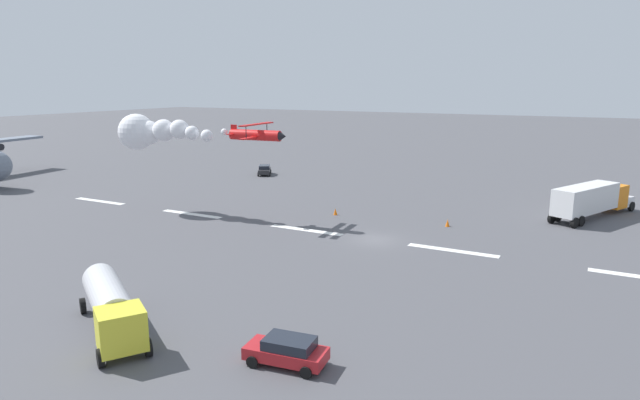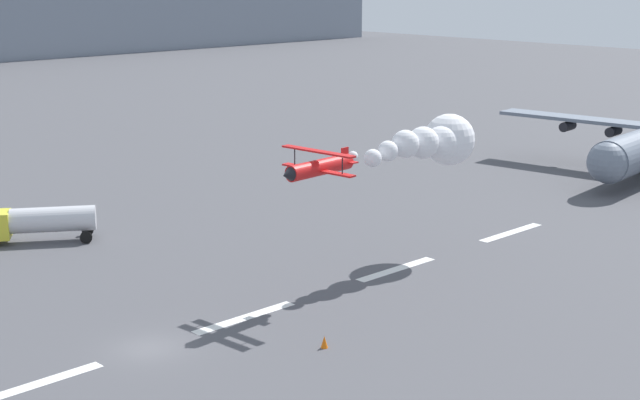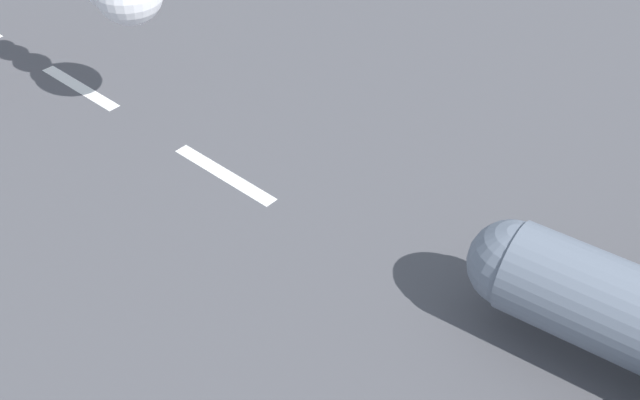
{
  "view_description": "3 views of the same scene",
  "coord_description": "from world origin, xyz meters",
  "views": [
    {
      "loc": [
        -18.58,
        46.21,
        14.35
      ],
      "look_at": [
        6.47,
        -1.28,
        2.92
      ],
      "focal_mm": 30.8,
      "sensor_mm": 36.0,
      "label": 1
    },
    {
      "loc": [
        -28.93,
        -45.15,
        22.09
      ],
      "look_at": [
        13.6,
        -0.54,
        6.92
      ],
      "focal_mm": 53.02,
      "sensor_mm": 36.0,
      "label": 2
    },
    {
      "loc": [
        64.78,
        -22.84,
        28.01
      ],
      "look_at": [
        44.47,
        0.0,
        2.28
      ],
      "focal_mm": 42.63,
      "sensor_mm": 36.0,
      "label": 3
    }
  ],
  "objects": [
    {
      "name": "runway_stripe_6",
      "position": [
        36.82,
        0.0,
        0.01
      ],
      "size": [
        8.0,
        0.9,
        0.01
      ],
      "primitive_type": "cube",
      "color": "white",
      "rests_on": "ground"
    },
    {
      "name": "runway_stripe_5",
      "position": [
        22.09,
        0.0,
        0.01
      ],
      "size": [
        8.0,
        0.9,
        0.01
      ],
      "primitive_type": "cube",
      "color": "white",
      "rests_on": "ground"
    }
  ]
}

